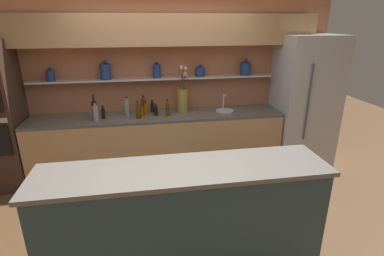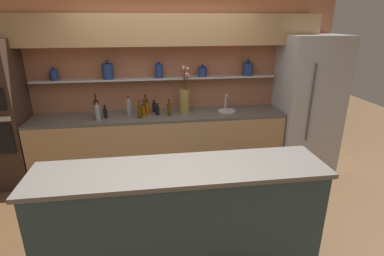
% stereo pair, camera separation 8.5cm
% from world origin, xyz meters
% --- Properties ---
extents(ground_plane, '(12.00, 12.00, 0.00)m').
position_xyz_m(ground_plane, '(0.00, 0.00, 0.00)').
color(ground_plane, brown).
extents(back_wall_unit, '(5.20, 0.44, 2.60)m').
position_xyz_m(back_wall_unit, '(-0.00, 1.53, 1.55)').
color(back_wall_unit, '#A86647').
rests_on(back_wall_unit, ground_plane).
extents(back_counter_unit, '(3.63, 0.62, 0.92)m').
position_xyz_m(back_counter_unit, '(-0.11, 1.24, 0.46)').
color(back_counter_unit, tan).
rests_on(back_counter_unit, ground_plane).
extents(island_counter, '(2.56, 0.61, 1.02)m').
position_xyz_m(island_counter, '(0.00, -0.65, 0.51)').
color(island_counter, '#334C56').
rests_on(island_counter, ground_plane).
extents(refrigerator, '(0.87, 0.73, 2.02)m').
position_xyz_m(refrigerator, '(2.16, 1.20, 1.01)').
color(refrigerator, '#B7B7BC').
rests_on(refrigerator, ground_plane).
extents(flower_vase, '(0.17, 0.17, 0.69)m').
position_xyz_m(flower_vase, '(0.28, 1.32, 1.12)').
color(flower_vase, olive).
rests_on(flower_vase, back_counter_unit).
extents(sink_fixture, '(0.26, 0.26, 0.25)m').
position_xyz_m(sink_fixture, '(0.91, 1.25, 0.95)').
color(sink_fixture, '#B7B7BC').
rests_on(sink_fixture, back_counter_unit).
extents(bottle_sauce_0, '(0.05, 0.05, 0.19)m').
position_xyz_m(bottle_sauce_0, '(-0.17, 1.38, 1.00)').
color(bottle_sauce_0, black).
rests_on(bottle_sauce_0, back_counter_unit).
extents(bottle_spirit_1, '(0.08, 0.08, 0.27)m').
position_xyz_m(bottle_spirit_1, '(-0.30, 1.37, 1.03)').
color(bottle_spirit_1, '#4C2D0C').
rests_on(bottle_spirit_1, back_counter_unit).
extents(bottle_spirit_2, '(0.07, 0.07, 0.26)m').
position_xyz_m(bottle_spirit_2, '(-0.95, 1.11, 1.03)').
color(bottle_spirit_2, gray).
rests_on(bottle_spirit_2, back_counter_unit).
extents(bottle_sauce_3, '(0.05, 0.05, 0.18)m').
position_xyz_m(bottle_sauce_3, '(-0.33, 1.18, 1.00)').
color(bottle_sauce_3, '#9E4C0A').
rests_on(bottle_sauce_3, back_counter_unit).
extents(bottle_sauce_4, '(0.05, 0.05, 0.18)m').
position_xyz_m(bottle_sauce_4, '(-0.86, 1.19, 1.00)').
color(bottle_sauce_4, black).
rests_on(bottle_sauce_4, back_counter_unit).
extents(bottle_oil_5, '(0.06, 0.06, 0.25)m').
position_xyz_m(bottle_oil_5, '(-0.38, 1.11, 1.02)').
color(bottle_oil_5, '#47380A').
rests_on(bottle_oil_5, back_counter_unit).
extents(bottle_sauce_6, '(0.06, 0.06, 0.19)m').
position_xyz_m(bottle_sauce_6, '(-0.27, 1.29, 1.00)').
color(bottle_sauce_6, '#9E4C0A').
rests_on(bottle_sauce_6, back_counter_unit).
extents(bottle_wine_7, '(0.07, 0.07, 0.34)m').
position_xyz_m(bottle_wine_7, '(-0.97, 1.22, 1.05)').
color(bottle_wine_7, '#380C0C').
rests_on(bottle_wine_7, back_counter_unit).
extents(bottle_spirit_8, '(0.07, 0.07, 0.27)m').
position_xyz_m(bottle_spirit_8, '(-0.54, 1.30, 1.03)').
color(bottle_spirit_8, gray).
rests_on(bottle_spirit_8, back_counter_unit).
extents(bottle_oil_9, '(0.06, 0.06, 0.24)m').
position_xyz_m(bottle_oil_9, '(0.04, 1.18, 1.02)').
color(bottle_oil_9, '#47380A').
rests_on(bottle_oil_9, back_counter_unit).
extents(bottle_sauce_10, '(0.06, 0.06, 0.17)m').
position_xyz_m(bottle_sauce_10, '(-0.13, 1.23, 0.99)').
color(bottle_sauce_10, black).
rests_on(bottle_sauce_10, back_counter_unit).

